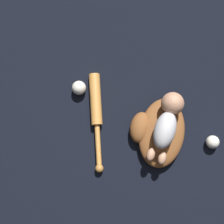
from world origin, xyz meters
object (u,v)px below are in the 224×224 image
(baseball_bat, at_px, (96,110))
(baseball_spare, at_px, (213,142))
(baseball, at_px, (79,88))
(baseball_glove, at_px, (158,132))
(baby_figure, at_px, (167,121))

(baseball_bat, bearing_deg, baseball_spare, -119.29)
(baseball_bat, xyz_separation_m, baseball, (0.12, 0.06, 0.01))
(baseball, bearing_deg, baseball_glove, -133.26)
(baby_figure, bearing_deg, baseball, 52.69)
(baseball_bat, distance_m, baseball, 0.13)
(baseball_glove, bearing_deg, baseball, 46.74)
(baby_figure, height_order, baseball_bat, baby_figure)
(baseball_glove, height_order, baby_figure, baby_figure)
(baseball_glove, distance_m, baseball_bat, 0.31)
(baseball_glove, relative_size, baseball_bat, 0.83)
(baseball_bat, relative_size, baseball_spare, 7.55)
(baseball, bearing_deg, baby_figure, -127.31)
(baseball_spare, bearing_deg, baseball_bat, 60.71)
(baseball_bat, relative_size, baseball, 6.83)
(baseball_bat, distance_m, baseball_spare, 0.57)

